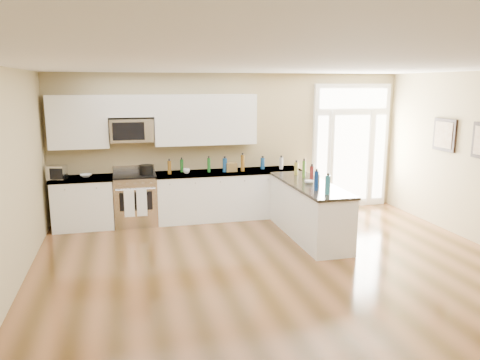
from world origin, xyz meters
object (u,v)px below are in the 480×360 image
object	(u,v)px
peninsula_cabinet	(309,212)
kitchen_range	(136,199)
toaster_oven	(57,173)
stockpot	(146,169)

from	to	relation	value
peninsula_cabinet	kitchen_range	bearing A→B (deg)	153.18
kitchen_range	toaster_oven	bearing A→B (deg)	-176.11
kitchen_range	toaster_oven	distance (m)	1.45
peninsula_cabinet	kitchen_range	size ratio (longest dim) A/B	2.15
toaster_oven	kitchen_range	bearing A→B (deg)	20.71
peninsula_cabinet	toaster_oven	world-z (taller)	toaster_oven
peninsula_cabinet	kitchen_range	world-z (taller)	kitchen_range
kitchen_range	stockpot	size ratio (longest dim) A/B	4.25
toaster_oven	peninsula_cabinet	bearing A→B (deg)	-1.14
stockpot	toaster_oven	world-z (taller)	toaster_oven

